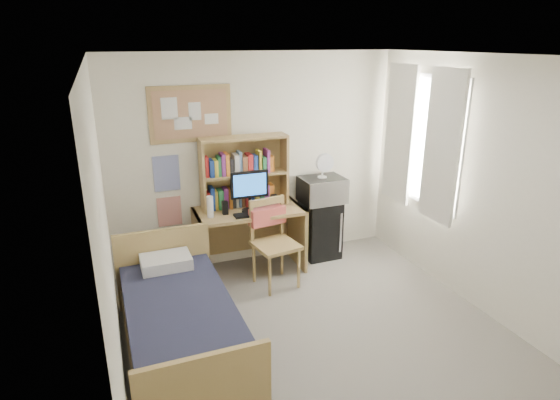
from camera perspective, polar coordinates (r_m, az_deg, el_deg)
name	(u,v)px	position (r m, az deg, el deg)	size (l,w,h in m)	color
floor	(329,349)	(4.59, 5.99, -17.61)	(3.60, 4.20, 0.02)	gray
ceiling	(341,56)	(3.70, 7.43, 16.96)	(3.60, 4.20, 0.02)	white
wall_back	(256,161)	(5.81, -2.92, 4.80)	(3.60, 0.04, 2.60)	white
wall_front	(552,377)	(2.53, 30.24, -18.19)	(3.60, 0.04, 2.60)	white
wall_left	(108,251)	(3.56, -20.24, -5.82)	(0.04, 4.20, 2.60)	white
wall_right	(500,194)	(5.02, 25.22, 0.67)	(0.04, 4.20, 2.60)	white
window_unit	(421,140)	(5.77, 16.86, 6.97)	(0.10, 1.40, 1.70)	white
curtain_left	(442,148)	(5.45, 19.14, 6.07)	(0.04, 0.55, 1.70)	white
curtain_right	(399,134)	(6.07, 14.35, 7.75)	(0.04, 0.55, 1.70)	white
bulletin_board	(190,114)	(5.49, -10.86, 10.26)	(0.94, 0.03, 0.64)	tan
poster_wave	(166,173)	(5.58, -13.68, 3.16)	(0.30, 0.01, 0.42)	#293BA5
poster_japan	(170,211)	(5.73, -13.32, -1.36)	(0.28, 0.01, 0.36)	red
desk	(249,240)	(5.73, -3.75, -4.92)	(1.28, 0.64, 0.80)	tan
desk_chair	(276,244)	(5.34, -0.49, -5.44)	(0.51, 0.51, 1.02)	tan
mini_fridge	(320,228)	(6.15, 4.89, -3.46)	(0.45, 0.45, 0.76)	black
bed	(181,329)	(4.44, -11.92, -15.11)	(0.95, 1.89, 0.52)	#1C1E32
hutch	(244,172)	(5.59, -4.36, 3.45)	(1.04, 0.27, 0.85)	tan
monitor	(250,192)	(5.45, -3.72, 0.99)	(0.45, 0.03, 0.48)	black
keyboard	(253,214)	(5.40, -3.25, -1.73)	(0.45, 0.14, 0.02)	black
speaker_left	(225,208)	(5.43, -6.72, -0.95)	(0.06, 0.06, 0.16)	black
speaker_right	(274,202)	(5.59, -0.73, -0.19)	(0.07, 0.07, 0.17)	black
water_bottle	(210,207)	(5.35, -8.52, -0.83)	(0.07, 0.07, 0.25)	white
hoodie	(267,216)	(5.40, -1.55, -1.95)	(0.43, 0.13, 0.21)	#CE574E
microwave	(322,190)	(5.95, 5.12, 1.28)	(0.54, 0.41, 0.31)	silver
desk_fan	(323,167)	(5.86, 5.21, 4.07)	(0.23, 0.23, 0.29)	white
pillow	(166,262)	(4.93, -13.73, -7.32)	(0.50, 0.35, 0.12)	white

